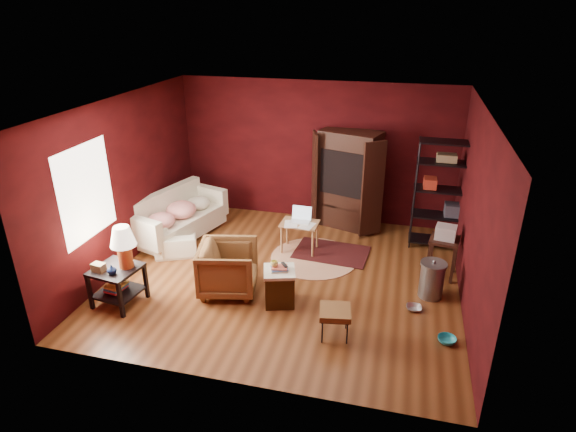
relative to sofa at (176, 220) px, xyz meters
The scene contains 18 objects.
room 2.70m from the sofa, 21.32° to the right, with size 5.54×5.04×2.84m.
sofa is the anchor object (origin of this frame).
armchair 2.21m from the sofa, 43.00° to the right, with size 0.84×0.79×0.87m, color black.
pet_bowl_steel 4.63m from the sofa, 16.93° to the right, with size 0.22×0.06×0.22m, color silver.
pet_bowl_turquoise 5.26m from the sofa, 22.44° to the right, with size 0.24×0.08×0.24m, color #28AABC.
vase 2.40m from the sofa, 85.28° to the right, with size 0.13×0.14×0.13m, color #0C1A3E.
mug 2.93m from the sofa, 34.75° to the right, with size 0.11×0.09×0.11m, color #E3DA6F.
side_table 2.23m from the sofa, 84.21° to the right, with size 0.71×0.71×1.24m.
sofa_cushions 0.05m from the sofa, 47.93° to the left, with size 1.31×2.12×0.83m.
hamper 2.96m from the sofa, 33.68° to the right, with size 0.57×0.57×0.64m.
footstool 4.05m from the sofa, 33.28° to the right, with size 0.47×0.47×0.42m.
rug_round 2.73m from the sofa, ahead, with size 1.71×1.71×0.01m.
rug_oriental 2.99m from the sofa, ahead, with size 1.36×0.96×0.01m.
laptop_desk 2.39m from the sofa, ahead, with size 0.67×0.52×0.81m.
tv_armoire 3.40m from the sofa, 23.79° to the left, with size 1.45×1.07×1.93m.
wire_shelving 4.92m from the sofa, 10.09° to the left, with size 0.97×0.43×1.99m.
small_stand 4.85m from the sofa, ahead, with size 0.52×0.52×0.89m.
trash_can 4.75m from the sofa, 11.07° to the right, with size 0.41×0.41×0.62m.
Camera 1 is at (1.71, -6.62, 4.12)m, focal length 30.00 mm.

